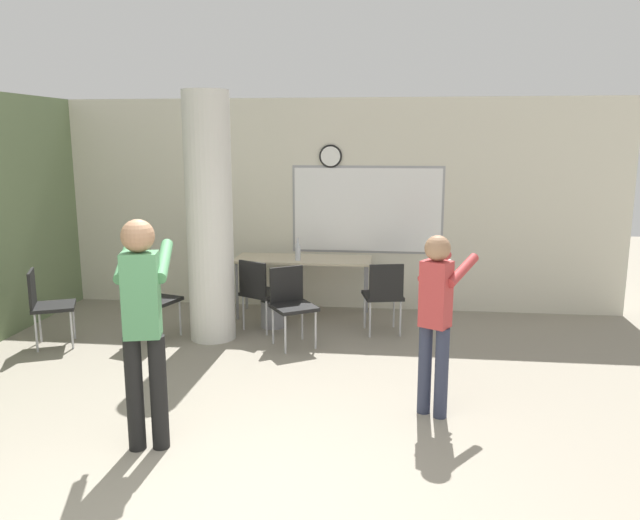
% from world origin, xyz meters
% --- Properties ---
extents(wall_back, '(8.00, 0.15, 2.80)m').
position_xyz_m(wall_back, '(0.01, 5.06, 1.40)').
color(wall_back, beige).
rests_on(wall_back, ground_plane).
extents(support_pillar, '(0.52, 0.52, 2.80)m').
position_xyz_m(support_pillar, '(-1.06, 3.50, 1.40)').
color(support_pillar, silver).
rests_on(support_pillar, ground_plane).
extents(folding_table, '(1.75, 0.63, 0.77)m').
position_xyz_m(folding_table, '(-0.16, 4.53, 0.71)').
color(folding_table, beige).
rests_on(folding_table, ground_plane).
extents(bottle_on_table, '(0.07, 0.07, 0.28)m').
position_xyz_m(bottle_on_table, '(-0.20, 4.38, 0.88)').
color(bottle_on_table, silver).
rests_on(bottle_on_table, folding_table).
extents(waste_bin, '(0.29, 0.29, 0.33)m').
position_xyz_m(waste_bin, '(-0.46, 4.00, 0.17)').
color(waste_bin, gray).
rests_on(waste_bin, ground_plane).
extents(chair_table_front, '(0.61, 0.61, 0.87)m').
position_xyz_m(chair_table_front, '(-0.12, 3.37, 0.51)').
color(chair_table_front, black).
rests_on(chair_table_front, ground_plane).
extents(chair_near_pillar, '(0.55, 0.55, 0.87)m').
position_xyz_m(chair_near_pillar, '(-1.72, 3.35, 0.51)').
color(chair_near_pillar, black).
rests_on(chair_near_pillar, ground_plane).
extents(chair_table_left, '(0.60, 0.60, 0.87)m').
position_xyz_m(chair_table_left, '(-0.58, 3.84, 0.51)').
color(chair_table_left, black).
rests_on(chair_table_left, ground_plane).
extents(chair_table_right, '(0.52, 0.52, 0.87)m').
position_xyz_m(chair_table_right, '(0.90, 3.87, 0.51)').
color(chair_table_right, black).
rests_on(chair_table_right, ground_plane).
extents(chair_by_left_wall, '(0.58, 0.58, 0.87)m').
position_xyz_m(chair_by_left_wall, '(-2.80, 3.01, 0.51)').
color(chair_by_left_wall, black).
rests_on(chair_by_left_wall, ground_plane).
extents(person_playing_front, '(0.49, 0.68, 1.73)m').
position_xyz_m(person_playing_front, '(-0.80, 0.92, 1.02)').
color(person_playing_front, black).
rests_on(person_playing_front, ground_plane).
extents(person_playing_side, '(0.53, 0.64, 1.53)m').
position_xyz_m(person_playing_side, '(1.36, 1.74, 0.90)').
color(person_playing_side, '#2D3347').
rests_on(person_playing_side, ground_plane).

